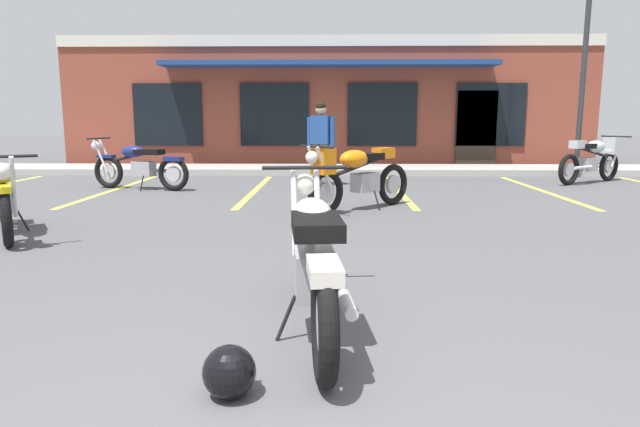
{
  "coord_description": "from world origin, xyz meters",
  "views": [
    {
      "loc": [
        0.08,
        -1.53,
        1.33
      ],
      "look_at": [
        -0.01,
        3.02,
        0.55
      ],
      "focal_mm": 31.03,
      "sensor_mm": 36.0,
      "label": 1
    }
  ],
  "objects_px": {
    "motorcycle_blue_standard": "(594,158)",
    "person_in_black_shirt": "(321,138)",
    "motorcycle_silver_naked": "(356,175)",
    "motorcycle_red_sportbike": "(139,165)",
    "motorcycle_foreground_classic": "(314,259)",
    "helmet_on_pavement": "(229,372)",
    "parking_lot_lamp_post": "(588,41)",
    "motorcycle_black_cruiser": "(3,196)"
  },
  "relations": [
    {
      "from": "motorcycle_blue_standard",
      "to": "person_in_black_shirt",
      "type": "relative_size",
      "value": 1.1
    },
    {
      "from": "motorcycle_blue_standard",
      "to": "parking_lot_lamp_post",
      "type": "height_order",
      "value": "parking_lot_lamp_post"
    },
    {
      "from": "motorcycle_silver_naked",
      "to": "person_in_black_shirt",
      "type": "height_order",
      "value": "person_in_black_shirt"
    },
    {
      "from": "motorcycle_foreground_classic",
      "to": "motorcycle_black_cruiser",
      "type": "xyz_separation_m",
      "value": [
        -3.64,
        2.81,
        0.0
      ]
    },
    {
      "from": "motorcycle_foreground_classic",
      "to": "parking_lot_lamp_post",
      "type": "height_order",
      "value": "parking_lot_lamp_post"
    },
    {
      "from": "motorcycle_red_sportbike",
      "to": "motorcycle_silver_naked",
      "type": "relative_size",
      "value": 1.23
    },
    {
      "from": "motorcycle_foreground_classic",
      "to": "person_in_black_shirt",
      "type": "xyz_separation_m",
      "value": [
        -0.1,
        7.78,
        0.49
      ]
    },
    {
      "from": "motorcycle_red_sportbike",
      "to": "motorcycle_silver_naked",
      "type": "bearing_deg",
      "value": -30.75
    },
    {
      "from": "motorcycle_black_cruiser",
      "to": "parking_lot_lamp_post",
      "type": "height_order",
      "value": "parking_lot_lamp_post"
    },
    {
      "from": "motorcycle_silver_naked",
      "to": "parking_lot_lamp_post",
      "type": "height_order",
      "value": "parking_lot_lamp_post"
    },
    {
      "from": "helmet_on_pavement",
      "to": "motorcycle_foreground_classic",
      "type": "bearing_deg",
      "value": 66.92
    },
    {
      "from": "motorcycle_foreground_classic",
      "to": "helmet_on_pavement",
      "type": "xyz_separation_m",
      "value": [
        -0.38,
        -0.89,
        -0.33
      ]
    },
    {
      "from": "motorcycle_silver_naked",
      "to": "motorcycle_blue_standard",
      "type": "bearing_deg",
      "value": 35.69
    },
    {
      "from": "motorcycle_foreground_classic",
      "to": "motorcycle_silver_naked",
      "type": "bearing_deg",
      "value": 84.25
    },
    {
      "from": "motorcycle_black_cruiser",
      "to": "motorcycle_blue_standard",
      "type": "xyz_separation_m",
      "value": [
        9.27,
        5.58,
        0.07
      ]
    },
    {
      "from": "person_in_black_shirt",
      "to": "helmet_on_pavement",
      "type": "relative_size",
      "value": 6.44
    },
    {
      "from": "motorcycle_foreground_classic",
      "to": "motorcycle_blue_standard",
      "type": "xyz_separation_m",
      "value": [
        5.63,
        8.39,
        0.07
      ]
    },
    {
      "from": "motorcycle_blue_standard",
      "to": "parking_lot_lamp_post",
      "type": "xyz_separation_m",
      "value": [
        0.16,
        1.04,
        2.5
      ]
    },
    {
      "from": "motorcycle_blue_standard",
      "to": "helmet_on_pavement",
      "type": "distance_m",
      "value": 11.07
    },
    {
      "from": "motorcycle_silver_naked",
      "to": "motorcycle_red_sportbike",
      "type": "bearing_deg",
      "value": 149.25
    },
    {
      "from": "motorcycle_blue_standard",
      "to": "parking_lot_lamp_post",
      "type": "relative_size",
      "value": 0.4
    },
    {
      "from": "motorcycle_silver_naked",
      "to": "helmet_on_pavement",
      "type": "relative_size",
      "value": 6.46
    },
    {
      "from": "motorcycle_silver_naked",
      "to": "helmet_on_pavement",
      "type": "xyz_separation_m",
      "value": [
        -0.85,
        -5.58,
        -0.4
      ]
    },
    {
      "from": "motorcycle_foreground_classic",
      "to": "parking_lot_lamp_post",
      "type": "xyz_separation_m",
      "value": [
        5.79,
        9.43,
        2.56
      ]
    },
    {
      "from": "motorcycle_black_cruiser",
      "to": "motorcycle_silver_naked",
      "type": "relative_size",
      "value": 1.11
    },
    {
      "from": "person_in_black_shirt",
      "to": "parking_lot_lamp_post",
      "type": "relative_size",
      "value": 0.36
    },
    {
      "from": "motorcycle_black_cruiser",
      "to": "helmet_on_pavement",
      "type": "height_order",
      "value": "motorcycle_black_cruiser"
    },
    {
      "from": "motorcycle_foreground_classic",
      "to": "motorcycle_silver_naked",
      "type": "relative_size",
      "value": 1.25
    },
    {
      "from": "motorcycle_silver_naked",
      "to": "person_in_black_shirt",
      "type": "xyz_separation_m",
      "value": [
        -0.57,
        3.09,
        0.42
      ]
    },
    {
      "from": "motorcycle_blue_standard",
      "to": "person_in_black_shirt",
      "type": "distance_m",
      "value": 5.78
    },
    {
      "from": "motorcycle_black_cruiser",
      "to": "parking_lot_lamp_post",
      "type": "xyz_separation_m",
      "value": [
        9.43,
        6.62,
        2.56
      ]
    },
    {
      "from": "motorcycle_black_cruiser",
      "to": "motorcycle_blue_standard",
      "type": "distance_m",
      "value": 10.83
    },
    {
      "from": "motorcycle_red_sportbike",
      "to": "motorcycle_black_cruiser",
      "type": "height_order",
      "value": "same"
    },
    {
      "from": "person_in_black_shirt",
      "to": "motorcycle_blue_standard",
      "type": "bearing_deg",
      "value": 6.14
    },
    {
      "from": "motorcycle_red_sportbike",
      "to": "person_in_black_shirt",
      "type": "bearing_deg",
      "value": 11.37
    },
    {
      "from": "helmet_on_pavement",
      "to": "motorcycle_black_cruiser",
      "type": "bearing_deg",
      "value": 131.42
    },
    {
      "from": "motorcycle_red_sportbike",
      "to": "parking_lot_lamp_post",
      "type": "bearing_deg",
      "value": 14.12
    },
    {
      "from": "helmet_on_pavement",
      "to": "parking_lot_lamp_post",
      "type": "height_order",
      "value": "parking_lot_lamp_post"
    },
    {
      "from": "motorcycle_foreground_classic",
      "to": "motorcycle_silver_naked",
      "type": "xyz_separation_m",
      "value": [
        0.47,
        4.69,
        0.07
      ]
    },
    {
      "from": "motorcycle_foreground_classic",
      "to": "motorcycle_black_cruiser",
      "type": "relative_size",
      "value": 1.13
    },
    {
      "from": "helmet_on_pavement",
      "to": "parking_lot_lamp_post",
      "type": "xyz_separation_m",
      "value": [
        6.17,
        10.32,
        2.9
      ]
    },
    {
      "from": "person_in_black_shirt",
      "to": "helmet_on_pavement",
      "type": "bearing_deg",
      "value": -91.86
    }
  ]
}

